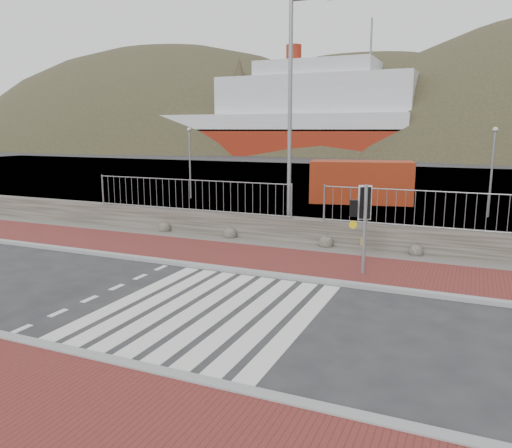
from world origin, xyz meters
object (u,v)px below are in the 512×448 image
at_px(traffic_signal_far, 364,210).
at_px(shipping_container, 361,182).
at_px(ferry, 277,121).
at_px(streetlight, 294,107).

relative_size(traffic_signal_far, shipping_container, 0.46).
distance_m(ferry, shipping_container, 55.38).
relative_size(ferry, traffic_signal_far, 19.64).
bearing_deg(traffic_signal_far, streetlight, -71.15).
xyz_separation_m(streetlight, shipping_container, (0.44, 10.16, -3.67)).
bearing_deg(traffic_signal_far, shipping_container, -99.75).
bearing_deg(shipping_container, traffic_signal_far, -89.70).
distance_m(traffic_signal_far, streetlight, 6.10).
height_order(ferry, shipping_container, ferry).
height_order(ferry, traffic_signal_far, ferry).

